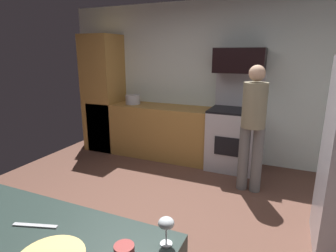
# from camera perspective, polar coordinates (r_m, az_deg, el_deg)

# --- Properties ---
(ground_plane) EXTENTS (5.20, 4.80, 0.02)m
(ground_plane) POSITION_cam_1_polar(r_m,az_deg,el_deg) (3.14, -4.78, -20.14)
(ground_plane) COLOR brown
(wall_back) EXTENTS (5.20, 0.12, 2.60)m
(wall_back) POSITION_cam_1_polar(r_m,az_deg,el_deg) (4.78, 8.38, 8.86)
(wall_back) COLOR silver
(wall_back) RESTS_ON ground
(lower_cabinet_run) EXTENTS (2.40, 0.60, 0.90)m
(lower_cabinet_run) POSITION_cam_1_polar(r_m,az_deg,el_deg) (4.93, -3.26, -0.90)
(lower_cabinet_run) COLOR #A8773A
(lower_cabinet_run) RESTS_ON ground
(cabinet_column) EXTENTS (0.60, 0.60, 2.10)m
(cabinet_column) POSITION_cam_1_polar(r_m,az_deg,el_deg) (5.32, -13.08, 6.53)
(cabinet_column) COLOR #A8773A
(cabinet_column) RESTS_ON ground
(oven_range) EXTENTS (0.76, 0.65, 1.49)m
(oven_range) POSITION_cam_1_polar(r_m,az_deg,el_deg) (4.47, 13.39, -2.12)
(oven_range) COLOR #BAB5BE
(oven_range) RESTS_ON ground
(microwave) EXTENTS (0.74, 0.38, 0.36)m
(microwave) POSITION_cam_1_polar(r_m,az_deg,el_deg) (4.37, 14.54, 12.94)
(microwave) COLOR black
(microwave) RESTS_ON oven_range
(person_cook) EXTENTS (0.31, 0.30, 1.65)m
(person_cook) POSITION_cam_1_polar(r_m,az_deg,el_deg) (3.67, 17.12, 0.58)
(person_cook) COLOR slate
(person_cook) RESTS_ON ground
(wine_glass_mid) EXTENTS (0.08, 0.08, 0.14)m
(wine_glass_mid) POSITION_cam_1_polar(r_m,az_deg,el_deg) (1.38, -0.38, -19.63)
(wine_glass_mid) COLOR silver
(wine_glass_mid) RESTS_ON counter_island
(knife_chef) EXTENTS (0.24, 0.10, 0.01)m
(knife_chef) POSITION_cam_1_polar(r_m,az_deg,el_deg) (1.71, -25.68, -18.00)
(knife_chef) COLOR #B7BABF
(knife_chef) RESTS_ON counter_island
(stock_pot) EXTENTS (0.26, 0.26, 0.16)m
(stock_pot) POSITION_cam_1_polar(r_m,az_deg,el_deg) (4.99, -7.25, 5.45)
(stock_pot) COLOR #B8B6C0
(stock_pot) RESTS_ON lower_cabinet_run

